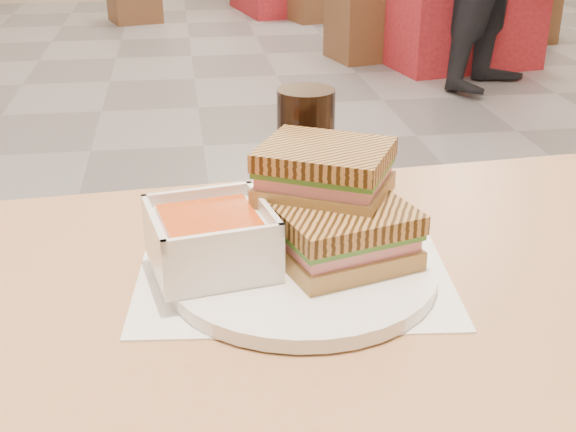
{
  "coord_description": "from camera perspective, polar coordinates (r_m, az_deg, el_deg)",
  "views": [
    {
      "loc": [
        -0.09,
        -2.69,
        1.14
      ],
      "look_at": [
        0.01,
        -2.0,
        0.82
      ],
      "focal_mm": 47.77,
      "sensor_mm": 36.0,
      "label": 1
    }
  ],
  "objects": [
    {
      "name": "main_table",
      "position": [
        0.82,
        5.5,
        -13.42
      ],
      "size": [
        1.25,
        0.79,
        0.75
      ],
      "color": "#A77952",
      "rests_on": "ground"
    },
    {
      "name": "tray_liner",
      "position": [
        0.81,
        0.39,
        -4.11
      ],
      "size": [
        0.35,
        0.28,
        0.0
      ],
      "color": "white",
      "rests_on": "main_table"
    },
    {
      "name": "plate",
      "position": [
        0.79,
        1.04,
        -4.17
      ],
      "size": [
        0.28,
        0.28,
        0.01
      ],
      "color": "white",
      "rests_on": "tray_liner"
    },
    {
      "name": "soup_bowl",
      "position": [
        0.78,
        -5.75,
        -1.85
      ],
      "size": [
        0.14,
        0.14,
        0.06
      ],
      "color": "white",
      "rests_on": "plate"
    },
    {
      "name": "panini_lower",
      "position": [
        0.79,
        4.18,
        -1.37
      ],
      "size": [
        0.16,
        0.14,
        0.06
      ],
      "color": "#AF8C45",
      "rests_on": "plate"
    },
    {
      "name": "panini_upper",
      "position": [
        0.81,
        2.75,
        3.29
      ],
      "size": [
        0.17,
        0.16,
        0.06
      ],
      "color": "#AF8C45",
      "rests_on": "panini_lower"
    },
    {
      "name": "cola_glass",
      "position": [
        0.94,
        1.31,
        4.98
      ],
      "size": [
        0.07,
        0.07,
        0.15
      ],
      "color": "black",
      "rests_on": "main_table"
    },
    {
      "name": "bg_chair_1l",
      "position": [
        5.18,
        5.62,
        13.97
      ],
      "size": [
        0.48,
        0.48,
        0.44
      ],
      "color": "brown",
      "rests_on": "ground"
    },
    {
      "name": "bg_chair_1r",
      "position": [
        5.97,
        16.94,
        14.57
      ],
      "size": [
        0.47,
        0.47,
        0.47
      ],
      "color": "brown",
      "rests_on": "ground"
    }
  ]
}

